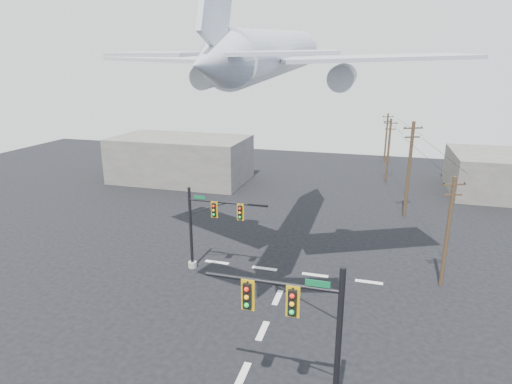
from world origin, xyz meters
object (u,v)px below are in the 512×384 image
(utility_pole_b, at_px, (409,168))
(utility_pole_c, at_px, (388,149))
(signal_mast_far, at_px, (207,227))
(signal_mast_near, at_px, (309,340))
(utility_pole_a, at_px, (448,231))
(airliner, at_px, (274,54))
(utility_pole_d, at_px, (386,137))

(utility_pole_b, xyz_separation_m, utility_pole_c, (-1.81, 13.96, -0.73))
(signal_mast_far, bearing_deg, signal_mast_near, -51.58)
(utility_pole_a, bearing_deg, airliner, 161.62)
(utility_pole_b, relative_size, airliner, 0.36)
(signal_mast_far, bearing_deg, utility_pole_d, 73.15)
(utility_pole_c, bearing_deg, airliner, -115.29)
(signal_mast_near, xyz_separation_m, utility_pole_b, (5.55, 29.54, 1.21))
(signal_mast_far, xyz_separation_m, utility_pole_a, (17.24, 2.35, 0.72))
(signal_mast_far, distance_m, utility_pole_b, 23.10)
(signal_mast_far, xyz_separation_m, airliner, (4.69, 1.85, 12.55))
(signal_mast_near, height_order, utility_pole_a, utility_pole_a)
(signal_mast_near, xyz_separation_m, airliner, (-5.12, 14.22, 12.07))
(utility_pole_b, xyz_separation_m, airliner, (-10.67, -15.32, 10.85))
(utility_pole_a, bearing_deg, utility_pole_b, 76.54)
(signal_mast_near, bearing_deg, utility_pole_a, 63.22)
(signal_mast_near, relative_size, airliner, 0.27)
(utility_pole_b, bearing_deg, utility_pole_a, -107.50)
(utility_pole_b, bearing_deg, utility_pole_c, 72.65)
(signal_mast_near, bearing_deg, utility_pole_c, 85.08)
(utility_pole_a, height_order, utility_pole_b, utility_pole_b)
(signal_mast_near, bearing_deg, airliner, 109.81)
(signal_mast_far, relative_size, airliner, 0.24)
(signal_mast_near, distance_m, utility_pole_c, 43.66)
(utility_pole_a, relative_size, utility_pole_c, 0.95)
(utility_pole_d, relative_size, airliner, 0.29)
(signal_mast_far, height_order, utility_pole_a, utility_pole_a)
(airliner, bearing_deg, signal_mast_far, 111.65)
(signal_mast_far, distance_m, airliner, 13.53)
(utility_pole_c, height_order, utility_pole_d, utility_pole_c)
(signal_mast_far, relative_size, utility_pole_b, 0.66)
(utility_pole_d, xyz_separation_m, airliner, (-8.69, -42.34, 11.93))
(utility_pole_d, bearing_deg, airliner, -113.71)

